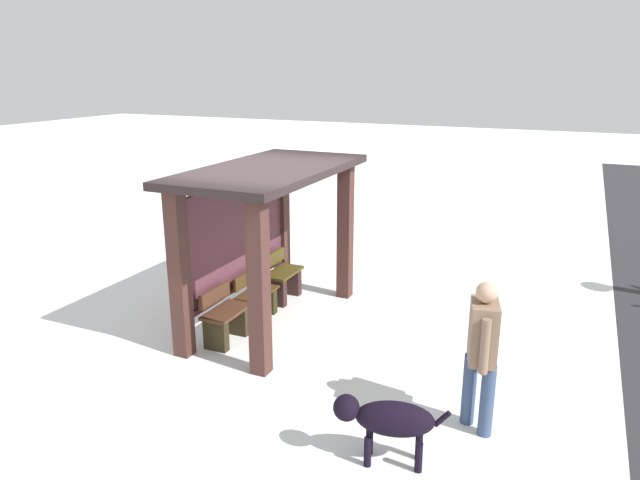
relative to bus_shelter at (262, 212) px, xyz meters
The scene contains 7 objects.
ground_plane 1.64m from the bus_shelter, 90.00° to the right, with size 60.00×60.00×0.00m, color white.
bus_shelter is the anchor object (origin of this frame).
bench_left_inside 1.56m from the bus_shelter, behind, with size 0.72×0.38×0.74m.
bench_center_inside 1.35m from the bus_shelter, 90.00° to the left, with size 0.72×0.36×0.70m.
bench_right_inside 1.55m from the bus_shelter, ahead, with size 0.72×0.39×0.76m.
person_walking 3.66m from the bus_shelter, 113.99° to the right, with size 0.61×0.37×1.59m.
dog 3.69m from the bus_shelter, 131.98° to the right, with size 0.47×1.05×0.65m.
Camera 1 is at (-6.86, -3.82, 3.55)m, focal length 32.88 mm.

